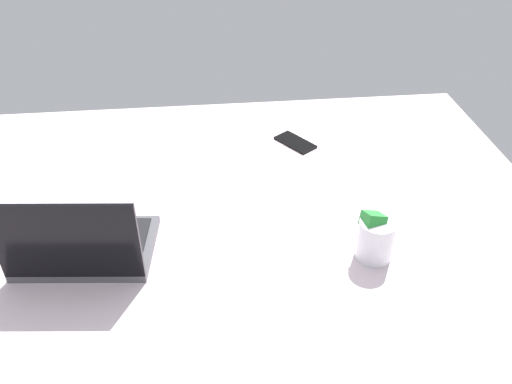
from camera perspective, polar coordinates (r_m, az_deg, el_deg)
The scene contains 4 objects.
bed_mattress at distance 149.89cm, azimuth -2.46°, elevation -5.64°, with size 180.00×140.00×18.00cm, color silver.
laptop at distance 136.06cm, azimuth -18.30°, elevation -5.51°, with size 35.15×26.21×23.00cm.
snack_cup at distance 132.43cm, azimuth 12.84°, elevation -4.88°, with size 9.07×10.06×13.91cm.
cell_phone at distance 177.47cm, azimuth 4.29°, elevation 5.40°, with size 6.80×14.00×0.80cm, color black.
Camera 1 is at (5.50, 111.76, 108.74)cm, focal length 36.82 mm.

